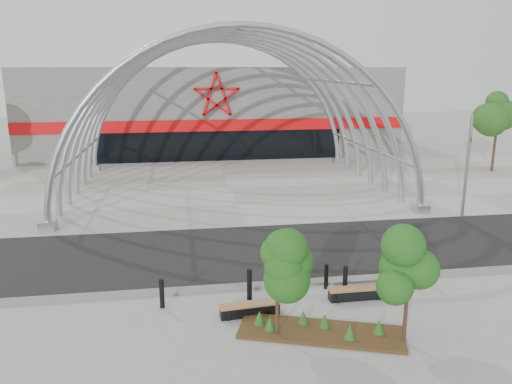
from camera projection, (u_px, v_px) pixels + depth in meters
The scene contains 18 objects.
ground at pixel (272, 283), 18.95m from camera, with size 140.00×140.00×0.00m, color gray.
road at pixel (258, 251), 22.31m from camera, with size 140.00×7.00×0.02m, color black.
forecourt at pixel (230, 188), 33.81m from camera, with size 60.00×17.00×0.04m, color #9C988D.
kerb at pixel (273, 285), 18.70m from camera, with size 60.00×0.50×0.12m, color slate.
arena_building at pixel (211, 108), 50.04m from camera, with size 34.00×15.24×8.00m.
vault_canopy at pixel (230, 188), 33.81m from camera, with size 20.80×15.80×20.36m.
planting_bed at pixel (319, 329), 15.39m from camera, with size 5.27×3.12×0.53m.
signal_pole at pixel (467, 165), 26.72m from camera, with size 0.33×0.79×5.58m.
street_tree_0 at pixel (278, 259), 14.66m from camera, with size 1.52×1.52×3.47m.
street_tree_1 at pixel (409, 268), 14.29m from camera, with size 1.42×1.42×3.35m.
bench_0 at pixel (250, 309), 16.48m from camera, with size 2.06×0.63×0.43m.
bench_1 at pixel (357, 293), 17.64m from camera, with size 2.08×0.47×0.44m.
bollard_0 at pixel (162, 293), 16.94m from camera, with size 0.17×0.17×1.04m, color black.
bollard_1 at pixel (249, 284), 17.54m from camera, with size 0.18×0.18×1.13m, color black.
bollard_2 at pixel (326, 276), 18.42m from camera, with size 0.15×0.15×0.95m, color black.
bollard_3 at pixel (345, 280), 17.97m from camera, with size 0.17×0.17×1.07m, color black.
bollard_4 at pixel (402, 272), 18.76m from camera, with size 0.17×0.17×1.04m, color black.
bg_tree_1 at pixel (498, 117), 38.30m from camera, with size 2.70×2.70×5.91m.
Camera 1 is at (-3.29, -17.23, 7.99)m, focal length 35.00 mm.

